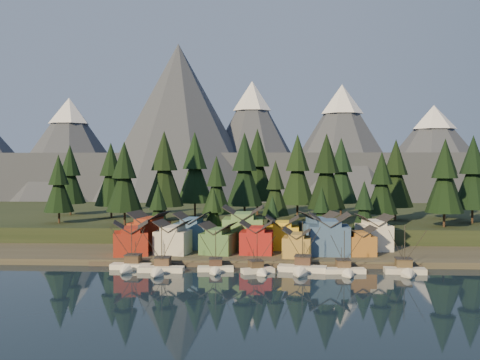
{
  "coord_description": "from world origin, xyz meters",
  "views": [
    {
      "loc": [
        3.18,
        -112.69,
        25.49
      ],
      "look_at": [
        -3.81,
        30.0,
        20.5
      ],
      "focal_mm": 40.0,
      "sensor_mm": 36.0,
      "label": 1
    }
  ],
  "objects_px": {
    "boat_4": "(302,262)",
    "house_back_1": "(192,229)",
    "boat_1": "(160,263)",
    "house_front_0": "(131,237)",
    "boat_2": "(216,263)",
    "boat_3": "(259,264)",
    "house_back_0": "(149,229)",
    "boat_0": "(129,260)",
    "boat_6": "(406,264)",
    "house_front_1": "(173,236)",
    "boat_5": "(346,265)"
  },
  "relations": [
    {
      "from": "boat_0",
      "to": "boat_3",
      "type": "bearing_deg",
      "value": -1.0
    },
    {
      "from": "house_back_0",
      "to": "house_front_0",
      "type": "bearing_deg",
      "value": -92.46
    },
    {
      "from": "boat_2",
      "to": "boat_6",
      "type": "height_order",
      "value": "boat_6"
    },
    {
      "from": "boat_0",
      "to": "boat_1",
      "type": "relative_size",
      "value": 1.02
    },
    {
      "from": "boat_5",
      "to": "boat_1",
      "type": "bearing_deg",
      "value": 177.65
    },
    {
      "from": "boat_1",
      "to": "house_back_0",
      "type": "bearing_deg",
      "value": 109.03
    },
    {
      "from": "boat_2",
      "to": "boat_4",
      "type": "relative_size",
      "value": 0.81
    },
    {
      "from": "boat_6",
      "to": "boat_4",
      "type": "bearing_deg",
      "value": -178.72
    },
    {
      "from": "boat_4",
      "to": "house_back_0",
      "type": "relative_size",
      "value": 1.16
    },
    {
      "from": "boat_1",
      "to": "house_front_0",
      "type": "relative_size",
      "value": 1.17
    },
    {
      "from": "house_front_1",
      "to": "house_back_0",
      "type": "distance_m",
      "value": 10.74
    },
    {
      "from": "house_front_0",
      "to": "house_back_0",
      "type": "xyz_separation_m",
      "value": [
        2.57,
        9.51,
        0.84
      ]
    },
    {
      "from": "house_front_0",
      "to": "boat_0",
      "type": "bearing_deg",
      "value": -90.47
    },
    {
      "from": "boat_2",
      "to": "boat_3",
      "type": "bearing_deg",
      "value": -12.25
    },
    {
      "from": "house_front_1",
      "to": "house_back_1",
      "type": "distance_m",
      "value": 10.15
    },
    {
      "from": "boat_6",
      "to": "house_front_1",
      "type": "bearing_deg",
      "value": 167.47
    },
    {
      "from": "boat_0",
      "to": "house_front_1",
      "type": "distance_m",
      "value": 16.44
    },
    {
      "from": "boat_5",
      "to": "house_front_1",
      "type": "height_order",
      "value": "house_front_1"
    },
    {
      "from": "boat_1",
      "to": "boat_0",
      "type": "bearing_deg",
      "value": 159.91
    },
    {
      "from": "house_front_0",
      "to": "boat_3",
      "type": "bearing_deg",
      "value": -36.51
    },
    {
      "from": "boat_2",
      "to": "boat_0",
      "type": "bearing_deg",
      "value": 172.19
    },
    {
      "from": "boat_3",
      "to": "house_back_0",
      "type": "relative_size",
      "value": 0.92
    },
    {
      "from": "boat_2",
      "to": "house_front_1",
      "type": "bearing_deg",
      "value": 125.2
    },
    {
      "from": "boat_2",
      "to": "boat_4",
      "type": "distance_m",
      "value": 19.79
    },
    {
      "from": "boat_4",
      "to": "house_front_1",
      "type": "bearing_deg",
      "value": 164.69
    },
    {
      "from": "house_front_0",
      "to": "house_front_1",
      "type": "distance_m",
      "value": 10.66
    },
    {
      "from": "boat_1",
      "to": "house_back_1",
      "type": "xyz_separation_m",
      "value": [
        3.64,
        26.49,
        4.43
      ]
    },
    {
      "from": "boat_4",
      "to": "house_back_1",
      "type": "xyz_separation_m",
      "value": [
        -28.72,
        24.5,
        4.23
      ]
    },
    {
      "from": "boat_1",
      "to": "boat_4",
      "type": "bearing_deg",
      "value": 4.62
    },
    {
      "from": "boat_5",
      "to": "house_back_1",
      "type": "xyz_separation_m",
      "value": [
        -38.58,
        25.6,
        4.62
      ]
    },
    {
      "from": "boat_2",
      "to": "boat_5",
      "type": "bearing_deg",
      "value": -6.16
    },
    {
      "from": "boat_1",
      "to": "house_front_0",
      "type": "height_order",
      "value": "boat_1"
    },
    {
      "from": "boat_0",
      "to": "house_back_1",
      "type": "height_order",
      "value": "house_back_1"
    },
    {
      "from": "boat_2",
      "to": "boat_3",
      "type": "relative_size",
      "value": 1.02
    },
    {
      "from": "boat_6",
      "to": "house_back_0",
      "type": "distance_m",
      "value": 67.84
    },
    {
      "from": "boat_6",
      "to": "house_front_1",
      "type": "xyz_separation_m",
      "value": [
        -55.74,
        15.92,
        3.58
      ]
    },
    {
      "from": "boat_1",
      "to": "house_back_0",
      "type": "height_order",
      "value": "house_back_0"
    },
    {
      "from": "house_back_1",
      "to": "boat_1",
      "type": "bearing_deg",
      "value": -92.02
    },
    {
      "from": "boat_3",
      "to": "house_back_0",
      "type": "distance_m",
      "value": 39.04
    },
    {
      "from": "boat_4",
      "to": "house_back_0",
      "type": "distance_m",
      "value": 46.23
    },
    {
      "from": "boat_1",
      "to": "house_back_1",
      "type": "distance_m",
      "value": 27.1
    },
    {
      "from": "boat_5",
      "to": "house_front_0",
      "type": "xyz_separation_m",
      "value": [
        -52.66,
        13.93,
        4.0
      ]
    },
    {
      "from": "house_front_1",
      "to": "boat_1",
      "type": "bearing_deg",
      "value": -80.31
    },
    {
      "from": "boat_6",
      "to": "house_front_0",
      "type": "relative_size",
      "value": 1.19
    },
    {
      "from": "house_front_0",
      "to": "house_back_0",
      "type": "bearing_deg",
      "value": 61.89
    },
    {
      "from": "house_front_1",
      "to": "house_back_0",
      "type": "bearing_deg",
      "value": 146.79
    },
    {
      "from": "boat_2",
      "to": "house_back_0",
      "type": "height_order",
      "value": "house_back_0"
    },
    {
      "from": "boat_1",
      "to": "house_back_0",
      "type": "distance_m",
      "value": 25.99
    },
    {
      "from": "boat_2",
      "to": "boat_6",
      "type": "bearing_deg",
      "value": -5.3
    },
    {
      "from": "boat_3",
      "to": "boat_6",
      "type": "xyz_separation_m",
      "value": [
        33.1,
        0.7,
        0.35
      ]
    }
  ]
}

